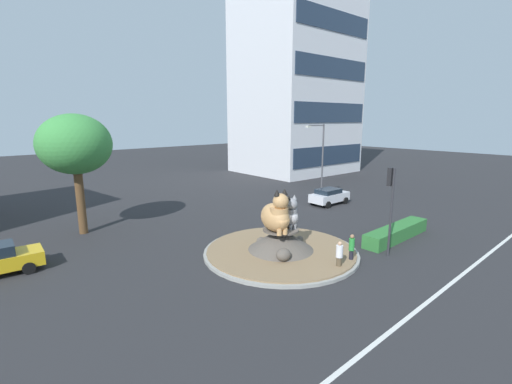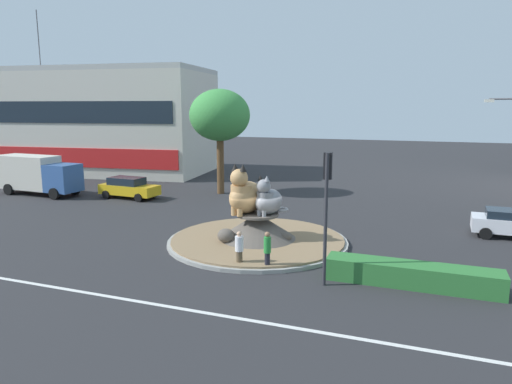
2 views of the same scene
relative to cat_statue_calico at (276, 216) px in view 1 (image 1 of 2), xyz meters
The scene contains 13 objects.
ground_plane 2.63m from the cat_statue_calico, 17.09° to the left, with size 160.00×160.00×0.00m, color #28282B.
lane_centreline 8.73m from the cat_statue_calico, 85.79° to the right, with size 112.00×0.20×0.01m, color silver.
roundabout_island 2.12m from the cat_statue_calico, 16.43° to the left, with size 9.37×9.37×1.59m.
cat_statue_calico is the anchor object (origin of this frame).
cat_statue_grey 1.21m from the cat_statue_calico, ahead, with size 1.69×2.07×2.07m.
traffic_light_mast 6.75m from the cat_statue_calico, 39.80° to the right, with size 0.34×0.46×5.30m.
office_tower 38.83m from the cat_statue_calico, 40.44° to the left, with size 16.02×14.29×35.44m.
clipped_hedge_strip 9.25m from the cat_statue_calico, 20.96° to the right, with size 6.74×1.20×0.90m, color #2D7033.
broadleaf_tree_behind_island 14.78m from the cat_statue_calico, 119.86° to the left, with size 4.85×4.85×8.42m.
streetlight_arm 15.11m from the cat_statue_calico, 28.43° to the left, with size 2.02×0.66×7.54m.
pedestrian_green_shirt 4.61m from the cat_statue_calico, 55.53° to the right, with size 0.32×0.32×1.74m.
pedestrian_white_shirt 4.18m from the cat_statue_calico, 72.25° to the right, with size 0.37×0.37×1.65m.
sedan_on_far_lane 14.56m from the cat_statue_calico, 24.34° to the left, with size 4.10×2.11×1.52m.
Camera 1 is at (-14.78, -14.23, 8.08)m, focal length 24.91 mm.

